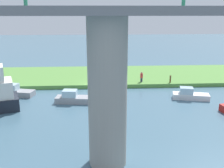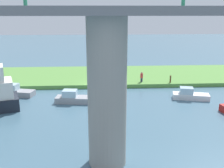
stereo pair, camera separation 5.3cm
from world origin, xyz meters
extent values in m
plane|color=#476B7F|center=(0.00, 0.00, 0.00)|extent=(160.00, 160.00, 0.00)
cube|color=#5B9342|center=(0.00, -6.00, 0.25)|extent=(80.00, 12.00, 0.50)
cylinder|color=#9E998E|center=(-0.29, 17.37, 4.78)|extent=(2.45, 2.45, 9.56)
cube|color=slate|center=(-0.29, 17.37, 9.81)|extent=(70.86, 4.00, 0.50)
cylinder|color=#2D334C|center=(-5.64, -1.31, 0.78)|extent=(0.29, 0.29, 0.55)
cylinder|color=red|center=(-5.64, -1.31, 1.35)|extent=(0.48, 0.48, 0.60)
sphere|color=tan|center=(-5.64, -1.31, 1.77)|extent=(0.24, 0.24, 0.24)
cylinder|color=brown|center=(-9.43, -0.71, 0.98)|extent=(0.20, 0.20, 0.96)
cube|color=white|center=(-10.37, 4.74, 0.31)|extent=(4.26, 2.31, 0.63)
cube|color=silver|center=(-9.84, 4.62, 0.99)|extent=(1.68, 1.45, 0.72)
cube|color=#99999E|center=(2.81, 5.18, 0.33)|extent=(4.37, 1.95, 0.66)
cube|color=silver|center=(3.37, 5.11, 1.03)|extent=(1.64, 1.36, 0.75)
cube|color=#99999E|center=(10.00, 2.35, 0.33)|extent=(4.48, 2.41, 0.66)
cube|color=silver|center=(10.55, 2.23, 1.04)|extent=(1.76, 1.52, 0.76)
camera|label=1|loc=(0.35, 33.15, 9.83)|focal=42.62mm
camera|label=2|loc=(0.29, 33.15, 9.83)|focal=42.62mm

